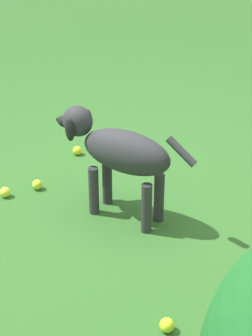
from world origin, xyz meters
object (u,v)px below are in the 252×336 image
at_px(dog, 118,151).
at_px(tennis_ball_2, 167,325).
at_px(tennis_ball_0, 77,151).
at_px(tennis_ball_1, 37,185).
at_px(tennis_ball_3, 5,192).

xyz_separation_m(dog, tennis_ball_2, (0.55, -0.82, -0.38)).
bearing_deg(tennis_ball_0, tennis_ball_1, -92.45).
bearing_deg(tennis_ball_2, tennis_ball_0, 127.73).
distance_m(dog, tennis_ball_0, 0.93).
distance_m(tennis_ball_0, tennis_ball_1, 0.55).
relative_size(dog, tennis_ball_2, 13.68).
bearing_deg(tennis_ball_0, dog, -47.91).
bearing_deg(dog, tennis_ball_1, 4.02).
relative_size(tennis_ball_1, tennis_ball_3, 1.00).
xyz_separation_m(tennis_ball_0, tennis_ball_3, (-0.16, -0.70, 0.00)).
xyz_separation_m(tennis_ball_0, tennis_ball_2, (1.12, -1.45, 0.00)).
bearing_deg(tennis_ball_0, tennis_ball_2, -52.27).
bearing_deg(dog, tennis_ball_0, -35.91).
height_order(dog, tennis_ball_1, dog).
bearing_deg(tennis_ball_0, tennis_ball_3, -103.06).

